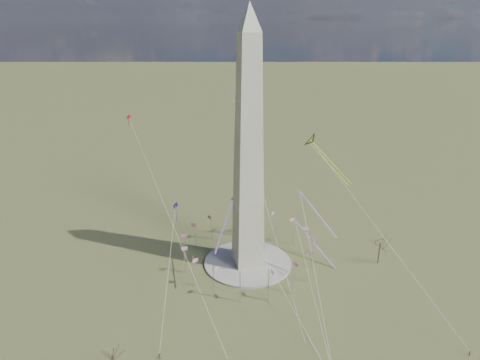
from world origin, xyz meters
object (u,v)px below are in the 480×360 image
object	(u,v)px
tree_near	(380,242)
person_west	(160,356)
person_east	(470,353)
washington_monument	(249,153)
kite_delta_black	(313,143)

from	to	relation	value
tree_near	person_west	bearing A→B (deg)	-162.18
person_east	person_west	xyz separation A→B (m)	(-90.02, 23.67, -0.01)
washington_monument	person_east	bearing A→B (deg)	-53.67
tree_near	kite_delta_black	bearing A→B (deg)	134.77
tree_near	person_west	size ratio (longest dim) A/B	7.65
kite_delta_black	tree_near	bearing A→B (deg)	103.21
washington_monument	person_west	bearing A→B (deg)	-132.61
person_east	kite_delta_black	size ratio (longest dim) A/B	0.09
washington_monument	tree_near	distance (m)	66.07
kite_delta_black	person_west	bearing A→B (deg)	4.94
tree_near	person_west	xyz separation A→B (m)	(-92.53, -29.74, -9.04)
tree_near	person_east	bearing A→B (deg)	-92.69
person_west	kite_delta_black	bearing A→B (deg)	-127.11
washington_monument	tree_near	xyz separation A→B (m)	(52.17, -14.14, -38.00)
washington_monument	kite_delta_black	distance (m)	31.11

